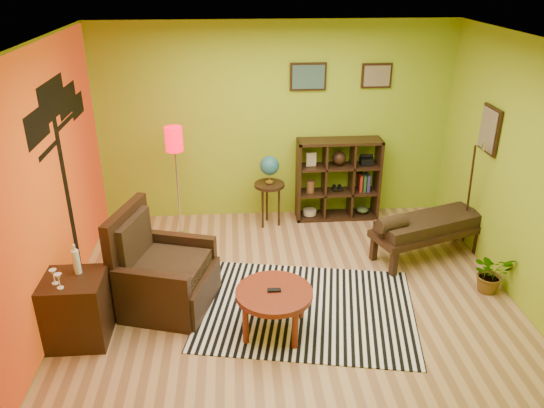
{
  "coord_description": "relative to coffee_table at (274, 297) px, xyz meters",
  "views": [
    {
      "loc": [
        -0.6,
        -5.01,
        3.49
      ],
      "look_at": [
        -0.19,
        0.28,
        1.05
      ],
      "focal_mm": 35.0,
      "sensor_mm": 36.0,
      "label": 1
    }
  ],
  "objects": [
    {
      "name": "ground",
      "position": [
        0.24,
        0.57,
        -0.41
      ],
      "size": [
        5.0,
        5.0,
        0.0
      ],
      "primitive_type": "plane",
      "color": "tan",
      "rests_on": "ground"
    },
    {
      "name": "room_shell",
      "position": [
        0.14,
        0.59,
        1.39
      ],
      "size": [
        5.04,
        4.54,
        2.82
      ],
      "color": "#90B520",
      "rests_on": "ground"
    },
    {
      "name": "zebra_rug",
      "position": [
        0.38,
        0.33,
        -0.41
      ],
      "size": [
        2.62,
        2.15,
        0.01
      ],
      "primitive_type": "cube",
      "rotation": [
        0.0,
        0.0,
        -0.19
      ],
      "color": "white",
      "rests_on": "ground"
    },
    {
      "name": "coffee_table",
      "position": [
        0.0,
        0.0,
        0.0
      ],
      "size": [
        0.78,
        0.78,
        0.5
      ],
      "color": "maroon",
      "rests_on": "ground"
    },
    {
      "name": "armchair",
      "position": [
        -1.19,
        0.57,
        -0.07
      ],
      "size": [
        1.15,
        1.14,
        1.13
      ],
      "color": "black",
      "rests_on": "ground"
    },
    {
      "name": "side_cabinet",
      "position": [
        -1.96,
        0.02,
        -0.05
      ],
      "size": [
        0.6,
        0.55,
        1.02
      ],
      "color": "black",
      "rests_on": "ground"
    },
    {
      "name": "floor_lamp",
      "position": [
        -1.12,
        2.14,
        0.86
      ],
      "size": [
        0.24,
        0.24,
        1.57
      ],
      "color": "silver",
      "rests_on": "ground"
    },
    {
      "name": "globe_table",
      "position": [
        0.13,
        2.42,
        0.38
      ],
      "size": [
        0.43,
        0.43,
        1.04
      ],
      "color": "black",
      "rests_on": "ground"
    },
    {
      "name": "cube_shelf",
      "position": [
        1.15,
        2.6,
        0.19
      ],
      "size": [
        1.2,
        0.35,
        1.2
      ],
      "color": "black",
      "rests_on": "ground"
    },
    {
      "name": "bench",
      "position": [
        2.03,
        1.34,
        0.03
      ],
      "size": [
        1.58,
        1.0,
        0.69
      ],
      "color": "black",
      "rests_on": "ground"
    },
    {
      "name": "potted_plant",
      "position": [
        2.54,
        0.54,
        -0.23
      ],
      "size": [
        0.47,
        0.51,
        0.37
      ],
      "primitive_type": "imported",
      "rotation": [
        0.0,
        0.0,
        0.07
      ],
      "color": "#26661E",
      "rests_on": "ground"
    }
  ]
}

